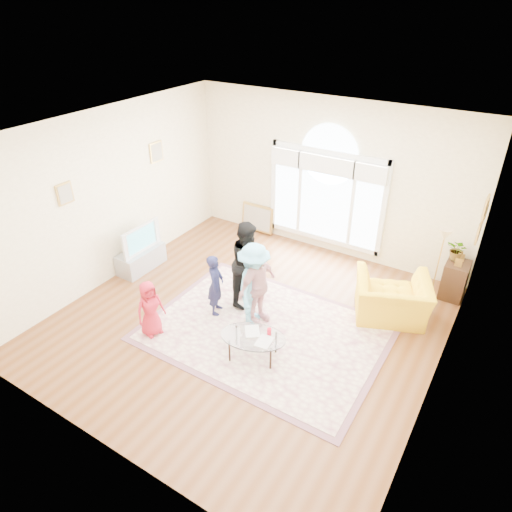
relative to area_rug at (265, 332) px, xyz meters
The scene contains 18 objects.
ground 0.41m from the area_rug, 165.90° to the left, with size 6.00×6.00×0.00m, color brown.
room_shell 3.34m from the area_rug, 97.62° to the left, with size 6.00×6.00×6.00m.
area_rug is the anchor object (origin of this frame).
rug_border 0.00m from the area_rug, 45.00° to the left, with size 3.80×2.80×0.01m, color #7C4F5D.
tv_console 3.18m from the area_rug, behind, with size 0.45×1.00×0.42m, color #9B9EA4.
television 3.24m from the area_rug, behind, with size 0.16×0.97×0.56m.
coffee_table 0.73m from the area_rug, 76.62° to the right, with size 1.14×0.90×0.54m.
armchair 2.20m from the area_rug, 42.55° to the left, with size 1.19×1.04×0.77m, color yellow.
side_cabinet 3.61m from the area_rug, 48.59° to the left, with size 0.40×0.50×0.70m, color black.
floor_lamp 3.32m from the area_rug, 46.90° to the left, with size 0.28×0.28×1.51m.
plant_pedestal 3.64m from the area_rug, 50.64° to the left, with size 0.20×0.20×0.70m, color white.
potted_plant 3.73m from the area_rug, 50.64° to the left, with size 0.36×0.31×0.40m, color #33722D.
leaning_picture 3.61m from the area_rug, 123.76° to the left, with size 0.80×0.05×0.62m, color tan.
child_red 1.91m from the area_rug, 147.28° to the right, with size 0.48×0.31×0.98m, color #B91D31.
child_navy 1.15m from the area_rug, behind, with size 0.41×0.27×1.12m, color #191B3E.
child_black 1.21m from the area_rug, 139.80° to the left, with size 0.76×0.59×1.56m, color black.
child_pink 0.78m from the area_rug, 145.79° to the left, with size 0.83×0.35×1.42m, color #E7A8B0.
child_blue 0.82m from the area_rug, 154.53° to the left, with size 0.95×0.54×1.47m, color #61B1D4.
Camera 1 is at (3.36, -5.14, 4.92)m, focal length 32.00 mm.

